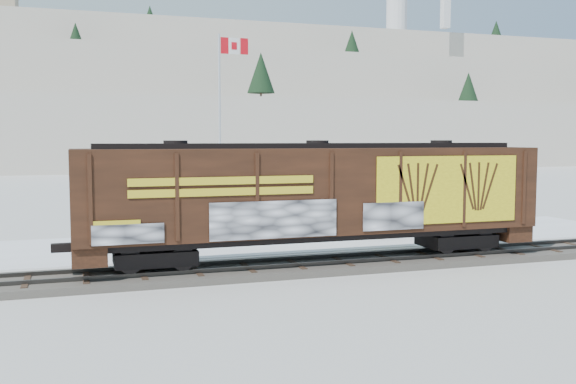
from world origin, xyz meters
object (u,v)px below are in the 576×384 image
object	(u,v)px
flagpole	(222,154)
car_white	(293,222)
car_silver	(188,225)
car_dark	(394,223)
hopper_railcar	(317,195)

from	to	relation	value
flagpole	car_white	world-z (taller)	flagpole
flagpole	car_silver	size ratio (longest dim) A/B	2.37
car_silver	car_white	size ratio (longest dim) A/B	1.08
flagpole	car_dark	world-z (taller)	flagpole
hopper_railcar	car_white	distance (m)	8.94
flagpole	car_dark	size ratio (longest dim) A/B	2.62
flagpole	hopper_railcar	bearing A→B (deg)	-87.64
car_silver	car_dark	world-z (taller)	car_silver
hopper_railcar	car_silver	distance (m)	9.41
hopper_railcar	flagpole	distance (m)	15.26
car_white	car_dark	bearing A→B (deg)	-114.62
car_silver	hopper_railcar	bearing A→B (deg)	-156.06
car_white	car_dark	size ratio (longest dim) A/B	1.02
car_silver	car_white	xyz separation A→B (m)	(5.71, 0.18, -0.09)
flagpole	car_silver	bearing A→B (deg)	-115.45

